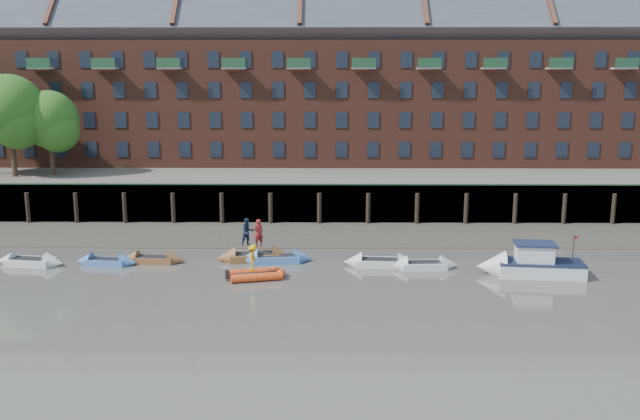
{
  "coord_description": "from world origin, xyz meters",
  "views": [
    {
      "loc": [
        2.63,
        -32.5,
        12.34
      ],
      "look_at": [
        2.16,
        12.0,
        3.2
      ],
      "focal_mm": 38.0,
      "sensor_mm": 36.0,
      "label": 1
    }
  ],
  "objects_px": {
    "rib_tender": "(258,275)",
    "motor_launch": "(523,265)",
    "rowboat_0": "(30,262)",
    "person_rower_a": "(258,233)",
    "rowboat_6": "(424,265)",
    "rowboat_3": "(254,257)",
    "person_rower_b": "(247,232)",
    "rowboat_5": "(380,263)",
    "person_rib_crew": "(253,258)",
    "rowboat_1": "(106,262)",
    "rowboat_2": "(153,259)",
    "rowboat_4": "(276,259)"
  },
  "relations": [
    {
      "from": "rowboat_6",
      "to": "person_rower_b",
      "type": "distance_m",
      "value": 11.72
    },
    {
      "from": "rowboat_4",
      "to": "rib_tender",
      "type": "distance_m",
      "value": 3.71
    },
    {
      "from": "rowboat_1",
      "to": "rowboat_3",
      "type": "bearing_deg",
      "value": 12.55
    },
    {
      "from": "rowboat_3",
      "to": "rowboat_6",
      "type": "xyz_separation_m",
      "value": [
        11.0,
        -1.74,
        -0.03
      ]
    },
    {
      "from": "rowboat_5",
      "to": "person_rib_crew",
      "type": "distance_m",
      "value": 8.43
    },
    {
      "from": "rowboat_1",
      "to": "rowboat_2",
      "type": "xyz_separation_m",
      "value": [
        2.93,
        0.53,
        0.01
      ]
    },
    {
      "from": "rowboat_6",
      "to": "rib_tender",
      "type": "height_order",
      "value": "rowboat_6"
    },
    {
      "from": "rowboat_5",
      "to": "motor_launch",
      "type": "relative_size",
      "value": 0.72
    },
    {
      "from": "motor_launch",
      "to": "rowboat_6",
      "type": "bearing_deg",
      "value": -6.57
    },
    {
      "from": "rib_tender",
      "to": "motor_launch",
      "type": "relative_size",
      "value": 0.53
    },
    {
      "from": "rowboat_5",
      "to": "rowboat_6",
      "type": "bearing_deg",
      "value": -6.77
    },
    {
      "from": "rowboat_4",
      "to": "rowboat_5",
      "type": "height_order",
      "value": "rowboat_4"
    },
    {
      "from": "rowboat_6",
      "to": "person_rib_crew",
      "type": "bearing_deg",
      "value": -170.8
    },
    {
      "from": "rowboat_5",
      "to": "rib_tender",
      "type": "bearing_deg",
      "value": -156.03
    },
    {
      "from": "rowboat_6",
      "to": "person_rower_a",
      "type": "xyz_separation_m",
      "value": [
        -10.7,
        1.79,
        1.67
      ]
    },
    {
      "from": "rowboat_2",
      "to": "rowboat_1",
      "type": "bearing_deg",
      "value": -165.82
    },
    {
      "from": "rowboat_3",
      "to": "rowboat_2",
      "type": "bearing_deg",
      "value": 175.6
    },
    {
      "from": "rowboat_3",
      "to": "person_rower_b",
      "type": "distance_m",
      "value": 1.72
    },
    {
      "from": "person_rower_b",
      "to": "person_rib_crew",
      "type": "distance_m",
      "value": 4.42
    },
    {
      "from": "rowboat_3",
      "to": "person_rib_crew",
      "type": "xyz_separation_m",
      "value": [
        0.4,
        -4.08,
        1.09
      ]
    },
    {
      "from": "rowboat_6",
      "to": "motor_launch",
      "type": "relative_size",
      "value": 0.67
    },
    {
      "from": "rowboat_0",
      "to": "rowboat_2",
      "type": "xyz_separation_m",
      "value": [
        7.83,
        0.7,
        -0.02
      ]
    },
    {
      "from": "rowboat_1",
      "to": "rowboat_5",
      "type": "distance_m",
      "value": 17.76
    },
    {
      "from": "rowboat_6",
      "to": "person_rower_a",
      "type": "distance_m",
      "value": 10.97
    },
    {
      "from": "rowboat_4",
      "to": "motor_launch",
      "type": "distance_m",
      "value": 15.67
    },
    {
      "from": "motor_launch",
      "to": "rowboat_0",
      "type": "bearing_deg",
      "value": 2.85
    },
    {
      "from": "rowboat_0",
      "to": "motor_launch",
      "type": "xyz_separation_m",
      "value": [
        31.31,
        -1.83,
        0.44
      ]
    },
    {
      "from": "rowboat_1",
      "to": "motor_launch",
      "type": "relative_size",
      "value": 0.63
    },
    {
      "from": "rowboat_5",
      "to": "rowboat_3",
      "type": "bearing_deg",
      "value": 175.54
    },
    {
      "from": "rowboat_6",
      "to": "motor_launch",
      "type": "xyz_separation_m",
      "value": [
        5.9,
        -1.34,
        0.45
      ]
    },
    {
      "from": "rib_tender",
      "to": "rowboat_4",
      "type": "bearing_deg",
      "value": 63.22
    },
    {
      "from": "rowboat_5",
      "to": "rowboat_6",
      "type": "xyz_separation_m",
      "value": [
        2.75,
        -0.52,
        -0.02
      ]
    },
    {
      "from": "motor_launch",
      "to": "rowboat_3",
      "type": "bearing_deg",
      "value": -4.13
    },
    {
      "from": "rowboat_0",
      "to": "person_rib_crew",
      "type": "bearing_deg",
      "value": -2.51
    },
    {
      "from": "rowboat_3",
      "to": "rowboat_6",
      "type": "bearing_deg",
      "value": -18.24
    },
    {
      "from": "rowboat_4",
      "to": "rowboat_6",
      "type": "xyz_separation_m",
      "value": [
        9.53,
        -1.37,
        -0.02
      ]
    },
    {
      "from": "rib_tender",
      "to": "person_rower_a",
      "type": "bearing_deg",
      "value": 80.87
    },
    {
      "from": "rowboat_0",
      "to": "person_rower_a",
      "type": "relative_size",
      "value": 2.56
    },
    {
      "from": "rowboat_5",
      "to": "rowboat_1",
      "type": "bearing_deg",
      "value": -176.48
    },
    {
      "from": "rowboat_0",
      "to": "person_rower_a",
      "type": "xyz_separation_m",
      "value": [
        14.71,
        1.3,
        1.66
      ]
    },
    {
      "from": "rowboat_5",
      "to": "rowboat_6",
      "type": "relative_size",
      "value": 1.07
    },
    {
      "from": "rowboat_5",
      "to": "motor_launch",
      "type": "distance_m",
      "value": 8.85
    },
    {
      "from": "person_rower_a",
      "to": "person_rib_crew",
      "type": "height_order",
      "value": "person_rower_a"
    },
    {
      "from": "rowboat_3",
      "to": "motor_launch",
      "type": "height_order",
      "value": "motor_launch"
    },
    {
      "from": "rib_tender",
      "to": "rowboat_6",
      "type": "bearing_deg",
      "value": -1.8
    },
    {
      "from": "rowboat_5",
      "to": "person_rower_b",
      "type": "relative_size",
      "value": 2.55
    },
    {
      "from": "rowboat_4",
      "to": "person_rower_b",
      "type": "bearing_deg",
      "value": 157.43
    },
    {
      "from": "rowboat_0",
      "to": "person_rower_a",
      "type": "bearing_deg",
      "value": 13.38
    },
    {
      "from": "rowboat_5",
      "to": "rib_tender",
      "type": "distance_m",
      "value": 8.09
    },
    {
      "from": "rowboat_3",
      "to": "person_rower_a",
      "type": "relative_size",
      "value": 2.79
    }
  ]
}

